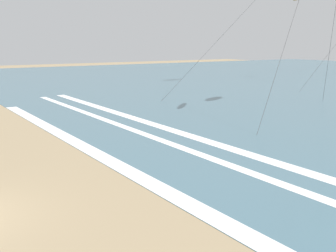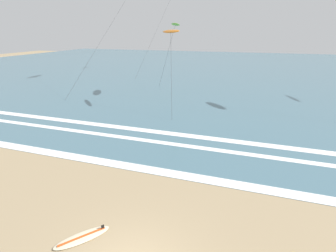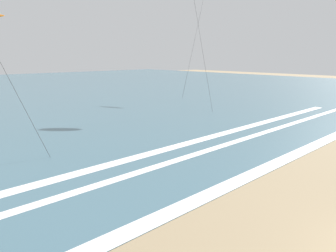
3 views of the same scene
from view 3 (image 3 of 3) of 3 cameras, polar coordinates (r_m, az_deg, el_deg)
wave_foam_shoreline at (r=13.28m, az=10.77°, el=-10.84°), size 41.78×0.78×0.01m
wave_foam_mid_break at (r=15.57m, az=-0.56°, el=-7.00°), size 50.68×0.54×0.01m
wave_foam_outer_break at (r=16.18m, az=-8.10°, el=-6.35°), size 49.31×0.74×0.01m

